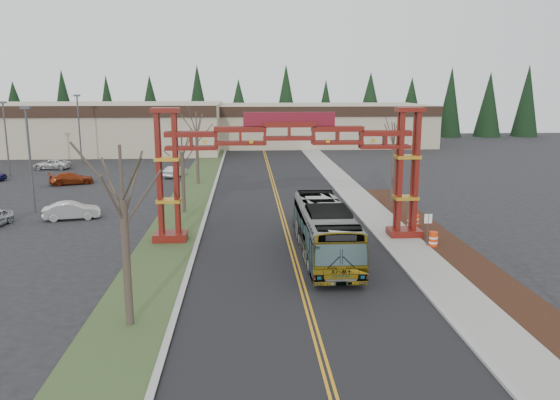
{
  "coord_description": "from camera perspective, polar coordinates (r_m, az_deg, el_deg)",
  "views": [
    {
      "loc": [
        -2.82,
        -17.82,
        10.3
      ],
      "look_at": [
        -0.97,
        12.14,
        3.98
      ],
      "focal_mm": 35.0,
      "sensor_mm": 36.0,
      "label": 1
    }
  ],
  "objects": [
    {
      "name": "light_pole_near",
      "position": [
        48.65,
        -24.72,
        4.59
      ],
      "size": [
        0.76,
        0.38,
        8.71
      ],
      "color": "#3F3F44",
      "rests_on": "ground"
    },
    {
      "name": "parked_car_near_b",
      "position": [
        45.71,
        -20.93,
        -1.04
      ],
      "size": [
        4.45,
        2.37,
        1.39
      ],
      "primitive_type": "imported",
      "rotation": [
        0.0,
        0.0,
        1.79
      ],
      "color": "silver",
      "rests_on": "ground"
    },
    {
      "name": "road",
      "position": [
        44.13,
        0.22,
        -1.6
      ],
      "size": [
        12.0,
        110.0,
        0.02
      ],
      "primitive_type": "cube",
      "color": "black",
      "rests_on": "ground"
    },
    {
      "name": "light_pole_mid",
      "position": [
        70.25,
        -26.74,
        6.25
      ],
      "size": [
        0.74,
        0.37,
        8.53
      ],
      "color": "#3F3F44",
      "rests_on": "ground"
    },
    {
      "name": "curb_left",
      "position": [
        44.15,
        -7.77,
        -1.62
      ],
      "size": [
        0.3,
        110.0,
        0.15
      ],
      "primitive_type": "cube",
      "color": "#A2A29D",
      "rests_on": "ground"
    },
    {
      "name": "barrel_south",
      "position": [
        36.61,
        15.72,
        -4.04
      ],
      "size": [
        0.58,
        0.58,
        1.07
      ],
      "color": "#F43A0D",
      "rests_on": "ground"
    },
    {
      "name": "retail_building_east",
      "position": [
        98.84,
        3.96,
        7.92
      ],
      "size": [
        38.0,
        20.3,
        7.0
      ],
      "color": "#BCB090",
      "rests_on": "ground"
    },
    {
      "name": "bare_tree_median_near",
      "position": [
        23.66,
        -16.11,
        -0.03
      ],
      "size": [
        3.47,
        3.47,
        7.93
      ],
      "color": "#382D26",
      "rests_on": "ground"
    },
    {
      "name": "landscape_strip",
      "position": [
        32.38,
        20.56,
        -7.34
      ],
      "size": [
        2.6,
        50.0,
        0.12
      ],
      "primitive_type": "cube",
      "color": "black",
      "rests_on": "ground"
    },
    {
      "name": "parked_car_far_b",
      "position": [
        74.08,
        -22.75,
        3.46
      ],
      "size": [
        4.7,
        2.54,
        1.25
      ],
      "primitive_type": "imported",
      "rotation": [
        0.0,
        0.0,
        4.61
      ],
      "color": "silver",
      "rests_on": "ground"
    },
    {
      "name": "barrel_mid",
      "position": [
        40.85,
        13.55,
        -2.3
      ],
      "size": [
        0.57,
        0.57,
        1.05
      ],
      "color": "#F43A0D",
      "rests_on": "ground"
    },
    {
      "name": "bare_tree_median_far",
      "position": [
        58.12,
        -8.71,
        6.95
      ],
      "size": [
        3.32,
        3.32,
        7.67
      ],
      "color": "#382D26",
      "rests_on": "ground"
    },
    {
      "name": "light_pole_far",
      "position": [
        77.06,
        -20.27,
        7.43
      ],
      "size": [
        0.79,
        0.4,
        9.14
      ],
      "color": "#3F3F44",
      "rests_on": "ground"
    },
    {
      "name": "sidewalk_right",
      "position": [
        45.24,
        9.87,
        -1.36
      ],
      "size": [
        2.6,
        110.0,
        0.14
      ],
      "primitive_type": "cube",
      "color": "gray",
      "rests_on": "ground"
    },
    {
      "name": "retail_building_west",
      "position": [
        94.03,
        -20.5,
        7.15
      ],
      "size": [
        46.0,
        22.3,
        7.5
      ],
      "color": "#BCB090",
      "rests_on": "ground"
    },
    {
      "name": "bare_tree_median_mid",
      "position": [
        44.81,
        -10.19,
        4.65
      ],
      "size": [
        2.97,
        2.97,
        6.78
      ],
      "color": "#382D26",
      "rests_on": "ground"
    },
    {
      "name": "conifer_treeline",
      "position": [
        109.93,
        -1.97,
        9.89
      ],
      "size": [
        116.1,
        5.6,
        13.0
      ],
      "color": "black",
      "rests_on": "ground"
    },
    {
      "name": "lane_line_left",
      "position": [
        44.12,
        0.06,
        -1.58
      ],
      "size": [
        0.12,
        100.0,
        0.01
      ],
      "primitive_type": "cube",
      "color": "orange",
      "rests_on": "road"
    },
    {
      "name": "ground",
      "position": [
        20.77,
        4.97,
        -17.88
      ],
      "size": [
        200.0,
        200.0,
        0.0
      ],
      "primitive_type": "plane",
      "color": "black",
      "rests_on": "ground"
    },
    {
      "name": "gateway_arch",
      "position": [
        36.19,
        0.96,
        5.03
      ],
      "size": [
        18.2,
        1.6,
        8.9
      ],
      "color": "#59100B",
      "rests_on": "ground"
    },
    {
      "name": "lane_line_right",
      "position": [
        44.13,
        0.37,
        -1.58
      ],
      "size": [
        0.12,
        100.0,
        0.01
      ],
      "primitive_type": "cube",
      "color": "orange",
      "rests_on": "road"
    },
    {
      "name": "street_sign",
      "position": [
        36.35,
        15.2,
        -2.39
      ],
      "size": [
        0.51,
        0.06,
        2.22
      ],
      "color": "#3F3F44",
      "rests_on": "ground"
    },
    {
      "name": "bare_tree_right_far",
      "position": [
        48.66,
        11.81,
        5.7
      ],
      "size": [
        2.88,
        2.88,
        7.2
      ],
      "color": "#382D26",
      "rests_on": "ground"
    },
    {
      "name": "curb_right",
      "position": [
        44.93,
        8.07,
        -1.39
      ],
      "size": [
        0.3,
        110.0,
        0.15
      ],
      "primitive_type": "cube",
      "color": "#A2A29D",
      "rests_on": "ground"
    },
    {
      "name": "silver_sedan",
      "position": [
        41.53,
        2.53,
        -1.49
      ],
      "size": [
        1.78,
        4.33,
        1.4
      ],
      "primitive_type": "imported",
      "rotation": [
        0.0,
        0.0,
        -0.07
      ],
      "color": "#A5A8AD",
      "rests_on": "ground"
    },
    {
      "name": "parked_car_mid_a",
      "position": [
        61.97,
        -20.98,
        2.13
      ],
      "size": [
        4.83,
        3.22,
        1.3
      ],
      "primitive_type": "imported",
      "rotation": [
        0.0,
        0.0,
        1.91
      ],
      "color": "maroon",
      "rests_on": "ground"
    },
    {
      "name": "grass_median",
      "position": [
        44.33,
        -10.16,
        -1.68
      ],
      "size": [
        4.0,
        110.0,
        0.08
      ],
      "primitive_type": "cube",
      "color": "#3A4E27",
      "rests_on": "ground"
    },
    {
      "name": "barrel_north",
      "position": [
        41.68,
        13.98,
        -2.13
      ],
      "size": [
        0.5,
        0.5,
        0.92
      ],
      "color": "#F43A0D",
      "rests_on": "ground"
    },
    {
      "name": "parked_car_far_a",
      "position": [
        63.74,
        -10.89,
        2.93
      ],
      "size": [
        2.62,
        3.98,
        1.24
      ],
      "primitive_type": "imported",
      "rotation": [
        0.0,
        0.0,
        2.76
      ],
      "color": "silver",
      "rests_on": "ground"
    },
    {
      "name": "transit_bus",
      "position": [
        33.31,
        4.71,
        -3.2
      ],
      "size": [
        2.79,
        11.89,
        3.31
      ],
      "primitive_type": "imported",
      "rotation": [
        0.0,
        0.0,
        -0.0
      ],
      "color": "#B4B8BC",
      "rests_on": "ground"
    }
  ]
}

